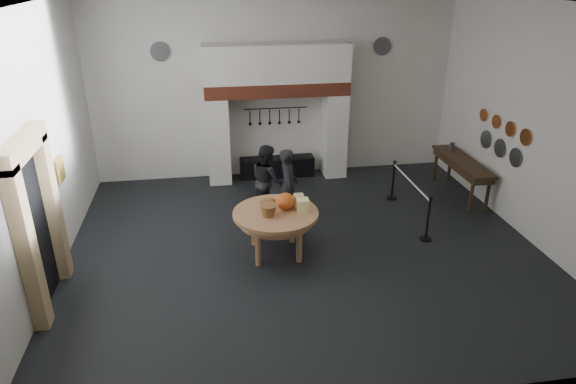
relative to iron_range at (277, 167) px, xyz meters
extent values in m
cube|color=black|center=(0.00, -3.72, -0.25)|extent=(9.00, 8.00, 0.02)
cube|color=silver|center=(0.00, -3.72, 4.25)|extent=(9.00, 8.00, 0.02)
cube|color=silver|center=(0.00, 0.28, 2.00)|extent=(9.00, 0.02, 4.50)
cube|color=silver|center=(0.00, -7.72, 2.00)|extent=(9.00, 0.02, 4.50)
cube|color=silver|center=(-4.50, -3.72, 2.00)|extent=(0.02, 8.00, 4.50)
cube|color=silver|center=(4.50, -3.72, 2.00)|extent=(0.02, 8.00, 4.50)
cube|color=silver|center=(-1.48, -0.07, 0.82)|extent=(0.55, 0.70, 2.15)
cube|color=silver|center=(1.48, -0.07, 0.82)|extent=(0.55, 0.70, 2.15)
cube|color=#9E442B|center=(0.00, -0.07, 2.06)|extent=(3.50, 0.72, 0.32)
cube|color=silver|center=(0.00, -0.07, 2.67)|extent=(3.50, 0.70, 0.90)
cube|color=black|center=(0.00, 0.00, 0.00)|extent=(1.90, 0.45, 0.50)
cylinder|color=black|center=(0.00, 0.20, 1.50)|extent=(1.60, 0.02, 0.02)
cube|color=black|center=(-4.47, -4.72, 1.00)|extent=(0.04, 1.10, 2.50)
cube|color=tan|center=(-4.38, -5.42, 1.05)|extent=(0.22, 0.30, 2.60)
cube|color=tan|center=(-4.38, -4.02, 1.05)|extent=(0.22, 0.30, 2.60)
cube|color=tan|center=(-4.38, -4.72, 2.40)|extent=(0.22, 1.70, 0.30)
cube|color=gold|center=(-4.45, -2.92, 1.35)|extent=(0.05, 0.34, 0.44)
cylinder|color=tan|center=(-0.57, -3.86, 0.59)|extent=(1.88, 1.88, 0.07)
ellipsoid|color=orange|center=(-0.37, -3.76, 0.78)|extent=(0.36, 0.36, 0.31)
cube|color=#FFF198|center=(-0.07, -3.91, 0.74)|extent=(0.22, 0.22, 0.24)
cube|color=#EBD28D|center=(-0.09, -3.61, 0.72)|extent=(0.18, 0.18, 0.20)
cone|color=#A16F3B|center=(-0.72, -4.01, 0.73)|extent=(0.38, 0.38, 0.22)
ellipsoid|color=#925934|center=(-0.67, -3.51, 0.69)|extent=(0.31, 0.18, 0.13)
imported|color=black|center=(-0.12, -2.55, 0.56)|extent=(0.44, 0.63, 1.62)
imported|color=black|center=(-0.52, -2.15, 0.55)|extent=(0.80, 0.91, 1.59)
cube|color=#372314|center=(4.10, -1.90, 0.62)|extent=(0.55, 2.20, 0.06)
cylinder|color=#4F4E54|center=(4.10, -1.30, 0.76)|extent=(0.12, 0.12, 0.22)
cylinder|color=#C6662D|center=(4.46, -3.52, 1.70)|extent=(0.03, 0.34, 0.34)
cylinder|color=#C6662D|center=(4.46, -2.97, 1.70)|extent=(0.03, 0.32, 0.32)
cylinder|color=#C6662D|center=(4.46, -2.42, 1.70)|extent=(0.03, 0.30, 0.30)
cylinder|color=#C6662D|center=(4.46, -1.87, 1.70)|extent=(0.03, 0.28, 0.28)
cylinder|color=#4C4C51|center=(4.46, -3.32, 1.20)|extent=(0.03, 0.40, 0.40)
cylinder|color=#4C4C51|center=(4.46, -2.72, 1.20)|extent=(0.03, 0.40, 0.40)
cylinder|color=#4C4C51|center=(4.46, -2.12, 1.20)|extent=(0.03, 0.40, 0.40)
cylinder|color=#4C4C51|center=(-2.70, 0.24, 2.95)|extent=(0.44, 0.03, 0.44)
cylinder|color=#4C4C51|center=(2.70, 0.24, 2.95)|extent=(0.44, 0.03, 0.44)
cylinder|color=black|center=(2.47, -3.84, 0.20)|extent=(0.05, 0.05, 0.90)
cylinder|color=black|center=(2.47, -1.84, 0.20)|extent=(0.05, 0.05, 0.90)
cylinder|color=white|center=(2.47, -2.84, 0.60)|extent=(0.04, 2.00, 0.04)
camera|label=1|loc=(-1.70, -12.30, 4.83)|focal=32.00mm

